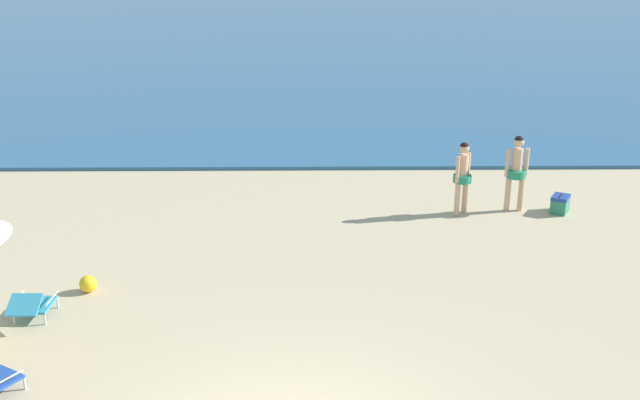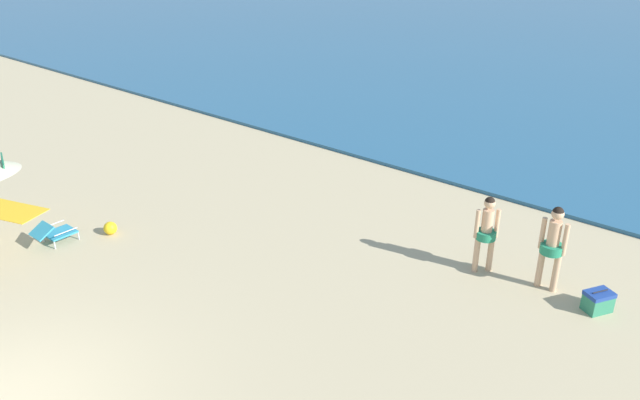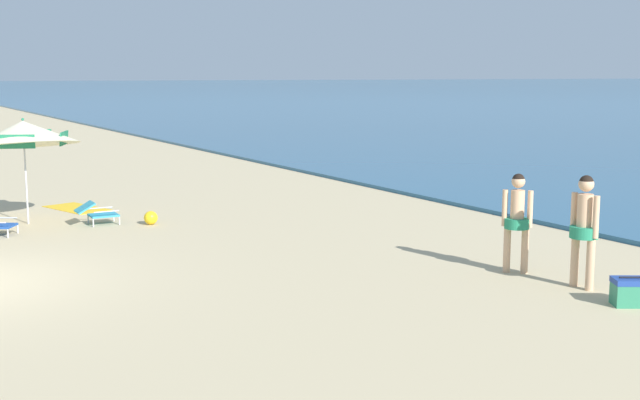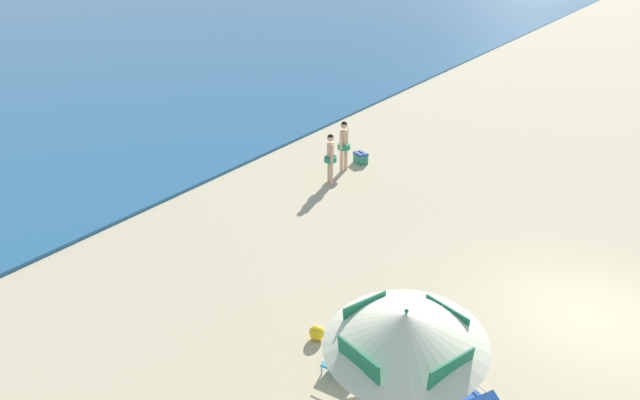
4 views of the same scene
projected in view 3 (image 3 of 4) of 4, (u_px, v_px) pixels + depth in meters
The scene contains 7 objects.
beach_umbrella_striped_main at pixel (23, 133), 17.77m from camera, with size 2.61×2.56×2.44m.
lounge_chair_under_umbrella at pixel (97, 212), 17.93m from camera, with size 0.59×0.90×0.52m.
person_standing_near_shore at pixel (584, 223), 12.47m from camera, with size 0.52×0.43×1.76m.
person_standing_beside at pixel (517, 216), 13.47m from camera, with size 0.41×0.41×1.67m.
cooler_box at pixel (630, 292), 11.65m from camera, with size 0.55×0.60×0.43m.
beach_ball at pixel (151, 218), 17.94m from camera, with size 0.30×0.30×0.30m, color yellow.
beach_towel at pixel (77, 208), 20.12m from camera, with size 0.90×1.80×0.01m, color gold.
Camera 3 is at (13.63, -0.98, 3.28)m, focal length 45.84 mm.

